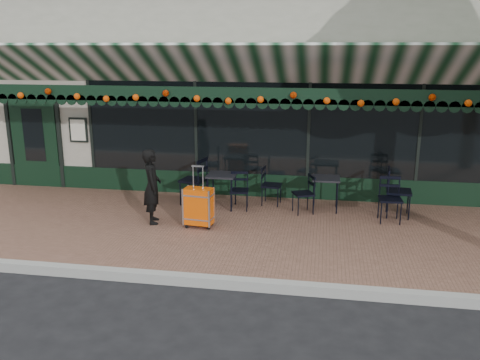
% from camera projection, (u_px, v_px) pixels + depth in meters
% --- Properties ---
extents(ground, '(80.00, 80.00, 0.00)m').
position_uv_depth(ground, '(197.00, 283.00, 7.34)').
color(ground, black).
rests_on(ground, ground).
extents(sidewalk, '(18.00, 4.00, 0.15)m').
position_uv_depth(sidewalk, '(224.00, 230.00, 9.23)').
color(sidewalk, brown).
rests_on(sidewalk, ground).
extents(curb, '(18.00, 0.16, 0.15)m').
position_uv_depth(curb, '(196.00, 280.00, 7.24)').
color(curb, '#9E9E99').
rests_on(curb, ground).
extents(restaurant_building, '(12.00, 9.60, 4.50)m').
position_uv_depth(restaurant_building, '(264.00, 84.00, 14.23)').
color(restaurant_building, gray).
rests_on(restaurant_building, ground).
extents(woman, '(0.48, 0.58, 1.38)m').
position_uv_depth(woman, '(152.00, 186.00, 9.23)').
color(woman, black).
rests_on(woman, sidewalk).
extents(suitcase, '(0.52, 0.33, 1.13)m').
position_uv_depth(suitcase, '(199.00, 207.00, 9.07)').
color(suitcase, '#E45007').
rests_on(suitcase, sidewalk).
extents(cafe_table_a, '(0.54, 0.54, 0.66)m').
position_uv_depth(cafe_table_a, '(326.00, 181.00, 9.98)').
color(cafe_table_a, black).
rests_on(cafe_table_a, sidewalk).
extents(cafe_table_b, '(0.56, 0.56, 0.69)m').
position_uv_depth(cafe_table_b, '(222.00, 177.00, 10.12)').
color(cafe_table_b, black).
rests_on(cafe_table_b, sidewalk).
extents(chair_a_left, '(0.50, 0.50, 0.76)m').
position_uv_depth(chair_a_left, '(303.00, 194.00, 9.85)').
color(chair_a_left, black).
rests_on(chair_a_left, sidewalk).
extents(chair_a_right, '(0.51, 0.51, 0.96)m').
position_uv_depth(chair_a_right, '(399.00, 192.00, 9.63)').
color(chair_a_right, black).
rests_on(chair_a_right, sidewalk).
extents(chair_a_front, '(0.44, 0.44, 0.85)m').
position_uv_depth(chair_a_front, '(390.00, 200.00, 9.33)').
color(chair_a_front, black).
rests_on(chair_a_front, sidewalk).
extents(chair_b_left, '(0.59, 0.59, 0.99)m').
position_uv_depth(chair_b_left, '(193.00, 181.00, 10.40)').
color(chair_b_left, black).
rests_on(chair_b_left, sidewalk).
extents(chair_b_right, '(0.43, 0.43, 0.79)m').
position_uv_depth(chair_b_right, '(272.00, 186.00, 10.38)').
color(chair_b_right, black).
rests_on(chair_b_right, sidewalk).
extents(chair_b_front, '(0.43, 0.43, 0.76)m').
position_uv_depth(chair_b_front, '(239.00, 191.00, 10.04)').
color(chair_b_front, black).
rests_on(chair_b_front, sidewalk).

